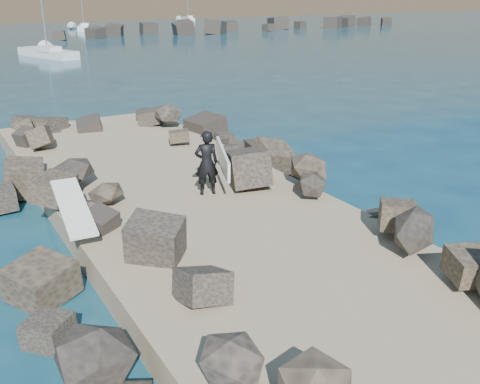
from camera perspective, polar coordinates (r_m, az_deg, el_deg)
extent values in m
plane|color=#0F384C|center=(12.12, -2.44, -5.20)|extent=(800.00, 800.00, 0.00)
cube|color=#8C7759|center=(10.46, 2.84, -7.84)|extent=(6.00, 26.00, 0.60)
cube|color=black|center=(9.69, -13.51, -9.60)|extent=(2.60, 22.00, 1.00)
cube|color=black|center=(12.39, 12.81, -2.59)|extent=(2.60, 22.00, 1.00)
cube|color=black|center=(76.21, 1.01, 17.22)|extent=(52.00, 4.00, 1.20)
cube|color=white|center=(11.47, -17.31, -2.06)|extent=(0.72, 2.23, 0.07)
imported|color=black|center=(12.91, -3.58, 3.11)|extent=(0.66, 0.52, 1.59)
cube|color=silver|center=(13.10, -1.84, 3.60)|extent=(0.76, 1.87, 0.62)
cube|color=silver|center=(49.05, -19.82, 13.68)|extent=(3.73, 7.19, 0.80)
cylinder|color=gray|center=(48.79, -20.45, 18.59)|extent=(0.12, 0.12, 7.77)
cube|color=silver|center=(48.21, -19.68, 14.19)|extent=(1.70, 2.23, 0.44)
cube|color=silver|center=(81.59, -16.30, 16.43)|extent=(3.39, 6.45, 0.80)
cube|color=silver|center=(80.87, -16.20, 16.76)|extent=(1.54, 2.01, 0.44)
cube|color=silver|center=(101.95, -5.54, 17.83)|extent=(2.04, 5.16, 0.80)
cylinder|color=gray|center=(101.84, -5.61, 19.59)|extent=(0.12, 0.12, 5.55)
cube|color=silver|center=(101.39, -5.40, 18.11)|extent=(1.06, 1.54, 0.44)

